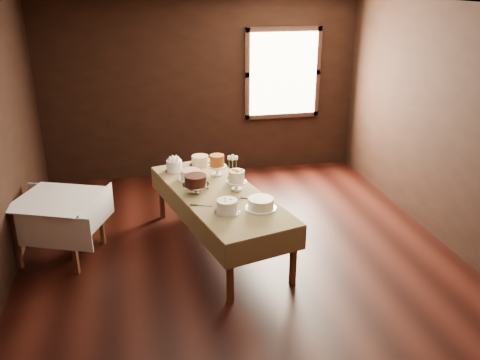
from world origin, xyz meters
name	(u,v)px	position (x,y,z in m)	size (l,w,h in m)	color
floor	(244,263)	(0.00, 0.00, 0.00)	(5.00, 6.00, 0.01)	black
ceiling	(244,4)	(0.00, 0.00, 2.80)	(5.00, 6.00, 0.01)	beige
wall_back	(203,89)	(0.00, 3.00, 1.40)	(5.00, 0.02, 2.80)	black
wall_front	(375,331)	(0.00, -3.00, 1.40)	(5.00, 0.02, 2.80)	black
wall_right	(459,132)	(2.50, 0.00, 1.40)	(0.02, 6.00, 2.80)	black
window	(283,74)	(1.30, 2.94, 1.60)	(1.10, 0.05, 1.30)	#FFEABF
display_table	(219,196)	(-0.20, 0.45, 0.66)	(1.45, 2.46, 0.72)	#492A1B
side_table	(57,205)	(-2.03, 0.63, 0.64)	(1.13, 1.13, 0.73)	#492A1B
cake_meringue	(174,166)	(-0.64, 1.23, 0.79)	(0.24, 0.24, 0.15)	silver
cake_speckled	(200,161)	(-0.28, 1.40, 0.78)	(0.30, 0.30, 0.13)	silver
cake_lattice	(191,175)	(-0.47, 0.92, 0.77)	(0.33, 0.33, 0.11)	white
cake_caramel	(217,166)	(-0.12, 1.00, 0.83)	(0.26, 0.26, 0.28)	white
cake_chocolate	(196,184)	(-0.46, 0.50, 0.82)	(0.31, 0.31, 0.22)	silver
cake_flowers	(237,181)	(0.02, 0.48, 0.82)	(0.24, 0.24, 0.25)	white
cake_swirl	(227,207)	(-0.21, -0.10, 0.78)	(0.31, 0.31, 0.14)	silver
cake_cream	(261,204)	(0.17, -0.08, 0.77)	(0.38, 0.38, 0.12)	white
cake_server_a	(234,199)	(-0.06, 0.21, 0.72)	(0.24, 0.03, 0.01)	silver
cake_server_b	(255,199)	(0.16, 0.17, 0.72)	(0.24, 0.03, 0.01)	silver
cake_server_c	(202,185)	(-0.35, 0.71, 0.72)	(0.24, 0.03, 0.01)	silver
cake_server_d	(231,180)	(0.01, 0.78, 0.72)	(0.24, 0.03, 0.01)	silver
cake_server_e	(205,206)	(-0.41, 0.10, 0.72)	(0.24, 0.03, 0.01)	silver
flower_vase	(233,177)	(0.02, 0.72, 0.78)	(0.13, 0.13, 0.13)	#2D2823
flower_bouquet	(233,163)	(0.02, 0.72, 0.97)	(0.14, 0.14, 0.20)	white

